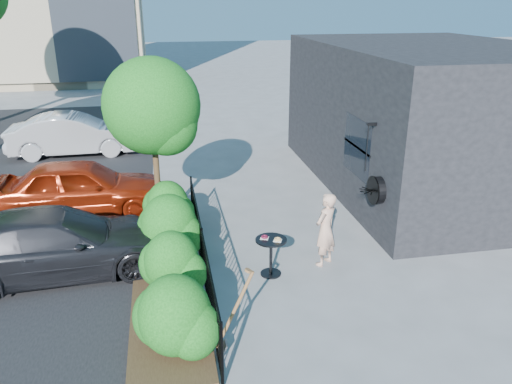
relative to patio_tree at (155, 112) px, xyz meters
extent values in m
plane|color=gray|center=(2.24, -2.76, -2.76)|extent=(120.00, 120.00, 0.00)
cube|color=black|center=(7.74, 1.74, -0.76)|extent=(6.00, 9.00, 4.00)
cube|color=black|center=(4.75, -0.36, -0.96)|extent=(0.04, 1.60, 1.40)
cube|color=black|center=(4.75, -0.36, -0.96)|extent=(0.05, 1.70, 0.06)
cylinder|color=black|center=(4.66, -1.86, -1.51)|extent=(0.18, 0.60, 0.60)
cylinder|color=black|center=(4.56, -1.86, -1.51)|extent=(0.03, 0.64, 0.64)
cube|color=black|center=(4.64, -1.36, -0.16)|extent=(0.25, 0.06, 0.06)
cylinder|color=black|center=(4.56, -1.36, -0.71)|extent=(0.02, 0.02, 1.05)
cylinder|color=black|center=(0.74, -5.76, -2.21)|extent=(0.05, 0.05, 1.10)
cylinder|color=black|center=(0.74, -2.76, -2.21)|extent=(0.05, 0.05, 1.10)
cylinder|color=black|center=(0.74, 0.24, -2.21)|extent=(0.05, 0.05, 1.10)
cube|color=black|center=(0.74, -2.76, -1.70)|extent=(0.03, 6.00, 0.03)
cube|color=black|center=(0.74, -2.76, -2.66)|extent=(0.03, 6.00, 0.03)
cylinder|color=black|center=(0.74, -5.66, -2.21)|extent=(0.02, 0.02, 1.04)
cylinder|color=black|center=(0.74, -5.46, -2.21)|extent=(0.02, 0.02, 1.04)
cylinder|color=black|center=(0.74, -5.26, -2.21)|extent=(0.02, 0.02, 1.04)
cylinder|color=black|center=(0.74, -5.06, -2.21)|extent=(0.02, 0.02, 1.04)
cylinder|color=black|center=(0.74, -4.86, -2.21)|extent=(0.02, 0.02, 1.04)
cylinder|color=black|center=(0.74, -4.66, -2.21)|extent=(0.02, 0.02, 1.04)
cylinder|color=black|center=(0.74, -4.46, -2.21)|extent=(0.02, 0.02, 1.04)
cylinder|color=black|center=(0.74, -4.26, -2.21)|extent=(0.02, 0.02, 1.04)
cylinder|color=black|center=(0.74, -4.06, -2.21)|extent=(0.02, 0.02, 1.04)
cylinder|color=black|center=(0.74, -3.86, -2.21)|extent=(0.02, 0.02, 1.04)
cylinder|color=black|center=(0.74, -3.66, -2.21)|extent=(0.02, 0.02, 1.04)
cylinder|color=black|center=(0.74, -3.46, -2.21)|extent=(0.02, 0.02, 1.04)
cylinder|color=black|center=(0.74, -3.26, -2.21)|extent=(0.02, 0.02, 1.04)
cylinder|color=black|center=(0.74, -3.06, -2.21)|extent=(0.02, 0.02, 1.04)
cylinder|color=black|center=(0.74, -2.86, -2.21)|extent=(0.02, 0.02, 1.04)
cylinder|color=black|center=(0.74, -2.66, -2.21)|extent=(0.02, 0.02, 1.04)
cylinder|color=black|center=(0.74, -2.46, -2.21)|extent=(0.02, 0.02, 1.04)
cylinder|color=black|center=(0.74, -2.26, -2.21)|extent=(0.02, 0.02, 1.04)
cylinder|color=black|center=(0.74, -2.06, -2.21)|extent=(0.02, 0.02, 1.04)
cylinder|color=black|center=(0.74, -1.86, -2.21)|extent=(0.02, 0.02, 1.04)
cylinder|color=black|center=(0.74, -1.66, -2.21)|extent=(0.02, 0.02, 1.04)
cylinder|color=black|center=(0.74, -1.46, -2.21)|extent=(0.02, 0.02, 1.04)
cylinder|color=black|center=(0.74, -1.26, -2.21)|extent=(0.02, 0.02, 1.04)
cylinder|color=black|center=(0.74, -1.06, -2.21)|extent=(0.02, 0.02, 1.04)
cylinder|color=black|center=(0.74, -0.86, -2.21)|extent=(0.02, 0.02, 1.04)
cylinder|color=black|center=(0.74, -0.66, -2.21)|extent=(0.02, 0.02, 1.04)
cylinder|color=black|center=(0.74, -0.46, -2.21)|extent=(0.02, 0.02, 1.04)
cylinder|color=black|center=(0.74, -0.26, -2.21)|extent=(0.02, 0.02, 1.04)
cylinder|color=black|center=(0.74, -0.06, -2.21)|extent=(0.02, 0.02, 1.04)
cylinder|color=black|center=(0.74, 0.14, -2.21)|extent=(0.02, 0.02, 1.04)
cube|color=#382616|center=(0.04, -2.76, -2.72)|extent=(1.30, 6.00, 0.08)
ellipsoid|color=#125114|center=(0.14, -4.96, -2.06)|extent=(1.10, 1.10, 1.24)
ellipsoid|color=#125114|center=(0.14, -3.36, -2.06)|extent=(1.10, 1.10, 1.24)
ellipsoid|color=#125114|center=(0.14, -1.86, -2.06)|extent=(1.10, 1.10, 1.24)
ellipsoid|color=#125114|center=(0.14, -0.46, -2.06)|extent=(1.10, 1.10, 1.24)
cylinder|color=#3F2B19|center=(-0.06, 0.04, -1.56)|extent=(0.14, 0.14, 2.40)
sphere|color=#125114|center=(-0.06, 0.04, 0.08)|extent=(2.20, 2.20, 2.20)
sphere|color=#125114|center=(0.24, -0.16, -0.25)|extent=(1.43, 1.43, 1.43)
cylinder|color=black|center=(2.07, -2.84, -2.00)|extent=(0.62, 0.62, 0.03)
cylinder|color=black|center=(2.07, -2.84, -2.38)|extent=(0.06, 0.06, 0.74)
cylinder|color=black|center=(2.07, -2.84, -2.75)|extent=(0.41, 0.41, 0.03)
cube|color=white|center=(1.96, -2.77, -1.98)|extent=(0.20, 0.20, 0.01)
cube|color=white|center=(2.18, -2.92, -1.98)|extent=(0.20, 0.20, 0.01)
torus|color=#470B10|center=(1.96, -2.77, -1.96)|extent=(0.14, 0.14, 0.05)
torus|color=#B87A4E|center=(2.18, -2.92, -1.96)|extent=(0.14, 0.14, 0.05)
imported|color=#D5A289|center=(3.25, -2.62, -1.98)|extent=(0.68, 0.65, 1.56)
cylinder|color=brown|center=(1.02, -5.10, -1.95)|extent=(0.61, 0.05, 1.28)
cube|color=gray|center=(0.82, -5.10, -2.65)|extent=(0.14, 0.20, 0.27)
cylinder|color=brown|center=(1.22, -5.10, -1.30)|extent=(0.11, 0.11, 0.07)
imported|color=#96230C|center=(-1.98, 1.12, -2.06)|extent=(4.14, 1.72, 1.40)
imported|color=#BABBC0|center=(-2.93, 6.58, -2.04)|extent=(4.40, 1.60, 1.44)
imported|color=black|center=(-2.07, -1.98, -2.10)|extent=(4.70, 2.27, 1.32)
camera|label=1|loc=(0.15, -11.34, 2.37)|focal=35.00mm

